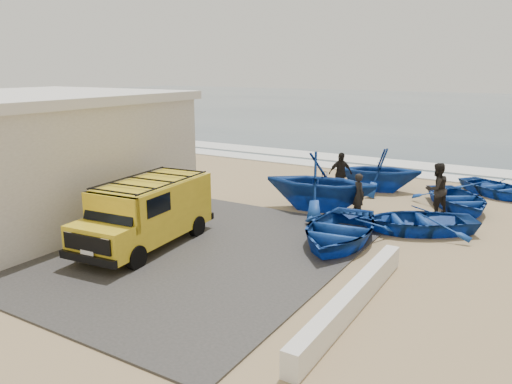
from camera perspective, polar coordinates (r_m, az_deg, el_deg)
The scene contains 17 objects.
ground at distance 15.95m, azimuth -2.27°, elevation -4.79°, with size 160.00×160.00×0.00m, color tan.
slab at distance 15.66m, azimuth -12.51°, elevation -5.40°, with size 12.00×10.00×0.05m, color #3E3B38.
ocean at distance 69.28m, azimuth 24.43°, elevation 8.58°, with size 180.00×88.00×0.01m, color #385166.
surf_line at distance 26.46m, azimuth 12.18°, elevation 2.59°, with size 180.00×1.60×0.06m, color white.
surf_wash at distance 28.80m, azimuth 13.83°, elevation 3.40°, with size 180.00×2.20×0.04m, color white.
building at distance 19.28m, azimuth -24.84°, elevation 3.84°, with size 8.40×9.40×4.30m.
parapet at distance 11.26m, azimuth 10.97°, elevation -11.90°, with size 0.35×6.00×0.55m, color silver.
van at distance 14.95m, azimuth -12.30°, elevation -2.12°, with size 2.22×4.78×1.99m.
boat_near_left at distance 15.16m, azimuth 9.41°, elevation -4.26°, with size 3.01×4.21×0.87m, color #14419F.
boat_near_right at distance 16.82m, azimuth 17.89°, elevation -3.11°, with size 2.64×3.70×0.77m, color #14419F.
boat_mid_left at distance 18.43m, azimuth 7.32°, elevation 1.19°, with size 3.54×4.10×2.16m, color #14419F.
boat_mid_right at distance 20.09m, azimuth 22.05°, elevation -0.72°, with size 2.63×3.68×0.76m, color #14419F.
boat_far_left at distance 21.85m, azimuth 13.85°, elevation 2.49°, with size 3.02×3.50×1.84m, color #14419F.
boat_far_right at distance 22.78m, azimuth 25.69°, elevation 0.48°, with size 2.38×3.33×0.69m, color #14419F.
fisherman_front at distance 17.90m, azimuth 11.66°, elevation -0.37°, with size 0.57×0.37×1.56m, color black.
fisherman_middle at distance 18.87m, azimuth 19.93°, elevation 0.32°, with size 0.92×0.71×1.89m, color black.
fisherman_back at distance 20.93m, azimuth 9.60°, elevation 2.10°, with size 1.03×0.43×1.76m, color black.
Camera 1 is at (8.34, -12.58, 5.16)m, focal length 35.00 mm.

